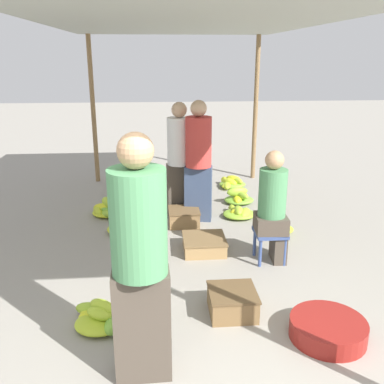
{
  "coord_description": "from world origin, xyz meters",
  "views": [
    {
      "loc": [
        -0.33,
        -1.71,
        2.19
      ],
      "look_at": [
        0.0,
        2.36,
        0.89
      ],
      "focal_mm": 40.0,
      "sensor_mm": 36.0,
      "label": 1
    }
  ],
  "objects_px": {
    "banana_pile_left_0": "(106,210)",
    "crate_near": "(204,244)",
    "banana_pile_left_2": "(100,317)",
    "shopper_walking_far": "(198,160)",
    "vendor_foreground": "(140,259)",
    "vendor_seated": "(273,206)",
    "shopper_walking_mid": "(180,158)",
    "banana_pile_left_1": "(124,190)",
    "basin_black": "(328,329)",
    "crate_mid": "(232,302)",
    "crate_far": "(184,217)",
    "banana_pile_right_0": "(231,183)",
    "banana_pile_right_2": "(239,213)",
    "banana_pile_right_1": "(239,197)",
    "stool": "(270,236)",
    "banana_pile_right_3": "(277,227)",
    "banana_pile_left_3": "(130,227)"
  },
  "relations": [
    {
      "from": "basin_black",
      "to": "banana_pile_left_0",
      "type": "relative_size",
      "value": 1.2
    },
    {
      "from": "banana_pile_left_1",
      "to": "shopper_walking_far",
      "type": "bearing_deg",
      "value": -48.36
    },
    {
      "from": "vendor_seated",
      "to": "banana_pile_left_1",
      "type": "height_order",
      "value": "vendor_seated"
    },
    {
      "from": "banana_pile_right_0",
      "to": "crate_near",
      "type": "distance_m",
      "value": 2.62
    },
    {
      "from": "vendor_foreground",
      "to": "banana_pile_left_1",
      "type": "distance_m",
      "value": 4.38
    },
    {
      "from": "banana_pile_right_2",
      "to": "crate_mid",
      "type": "bearing_deg",
      "value": -102.21
    },
    {
      "from": "stool",
      "to": "vendor_seated",
      "type": "bearing_deg",
      "value": 3.2
    },
    {
      "from": "banana_pile_right_3",
      "to": "shopper_walking_mid",
      "type": "height_order",
      "value": "shopper_walking_mid"
    },
    {
      "from": "vendor_seated",
      "to": "banana_pile_right_0",
      "type": "height_order",
      "value": "vendor_seated"
    },
    {
      "from": "banana_pile_right_3",
      "to": "crate_far",
      "type": "xyz_separation_m",
      "value": [
        -1.18,
        0.38,
        0.03
      ]
    },
    {
      "from": "crate_far",
      "to": "vendor_seated",
      "type": "bearing_deg",
      "value": -51.89
    },
    {
      "from": "crate_mid",
      "to": "crate_far",
      "type": "xyz_separation_m",
      "value": [
        -0.29,
        2.13,
        -0.0
      ]
    },
    {
      "from": "banana_pile_right_3",
      "to": "shopper_walking_far",
      "type": "xyz_separation_m",
      "value": [
        -0.98,
        0.57,
        0.78
      ]
    },
    {
      "from": "vendor_seated",
      "to": "crate_far",
      "type": "relative_size",
      "value": 3.02
    },
    {
      "from": "banana_pile_right_2",
      "to": "basin_black",
      "type": "bearing_deg",
      "value": -85.75
    },
    {
      "from": "banana_pile_left_2",
      "to": "banana_pile_left_0",
      "type": "bearing_deg",
      "value": 95.24
    },
    {
      "from": "vendor_foreground",
      "to": "banana_pile_left_2",
      "type": "bearing_deg",
      "value": 122.2
    },
    {
      "from": "banana_pile_right_0",
      "to": "banana_pile_right_2",
      "type": "bearing_deg",
      "value": -94.83
    },
    {
      "from": "banana_pile_left_1",
      "to": "banana_pile_right_2",
      "type": "height_order",
      "value": "banana_pile_right_2"
    },
    {
      "from": "basin_black",
      "to": "banana_pile_left_3",
      "type": "height_order",
      "value": "banana_pile_left_3"
    },
    {
      "from": "banana_pile_right_2",
      "to": "vendor_seated",
      "type": "bearing_deg",
      "value": -85.95
    },
    {
      "from": "crate_far",
      "to": "banana_pile_right_1",
      "type": "bearing_deg",
      "value": 42.21
    },
    {
      "from": "basin_black",
      "to": "banana_pile_right_1",
      "type": "height_order",
      "value": "banana_pile_right_1"
    },
    {
      "from": "banana_pile_left_2",
      "to": "crate_far",
      "type": "distance_m",
      "value": 2.38
    },
    {
      "from": "banana_pile_left_0",
      "to": "crate_far",
      "type": "distance_m",
      "value": 1.18
    },
    {
      "from": "stool",
      "to": "vendor_seated",
      "type": "distance_m",
      "value": 0.35
    },
    {
      "from": "banana_pile_left_3",
      "to": "banana_pile_right_3",
      "type": "xyz_separation_m",
      "value": [
        1.9,
        -0.2,
        0.01
      ]
    },
    {
      "from": "banana_pile_right_0",
      "to": "crate_mid",
      "type": "bearing_deg",
      "value": -99.42
    },
    {
      "from": "banana_pile_left_0",
      "to": "shopper_walking_mid",
      "type": "distance_m",
      "value": 1.3
    },
    {
      "from": "vendor_foreground",
      "to": "banana_pile_right_0",
      "type": "distance_m",
      "value": 4.79
    },
    {
      "from": "banana_pile_right_3",
      "to": "shopper_walking_mid",
      "type": "relative_size",
      "value": 0.3
    },
    {
      "from": "shopper_walking_far",
      "to": "crate_far",
      "type": "bearing_deg",
      "value": -138.27
    },
    {
      "from": "basin_black",
      "to": "banana_pile_left_0",
      "type": "height_order",
      "value": "banana_pile_left_0"
    },
    {
      "from": "stool",
      "to": "basin_black",
      "type": "bearing_deg",
      "value": -84.87
    },
    {
      "from": "banana_pile_right_1",
      "to": "banana_pile_right_3",
      "type": "height_order",
      "value": "banana_pile_right_1"
    },
    {
      "from": "banana_pile_left_2",
      "to": "shopper_walking_far",
      "type": "bearing_deg",
      "value": 66.16
    },
    {
      "from": "banana_pile_left_3",
      "to": "vendor_seated",
      "type": "bearing_deg",
      "value": -30.77
    },
    {
      "from": "vendor_foreground",
      "to": "banana_pile_right_1",
      "type": "distance_m",
      "value": 4.0
    },
    {
      "from": "stool",
      "to": "crate_far",
      "type": "bearing_deg",
      "value": 127.56
    },
    {
      "from": "vendor_seated",
      "to": "banana_pile_right_3",
      "type": "bearing_deg",
      "value": 69.15
    },
    {
      "from": "vendor_foreground",
      "to": "banana_pile_left_3",
      "type": "xyz_separation_m",
      "value": [
        -0.25,
        2.65,
        -0.85
      ]
    },
    {
      "from": "banana_pile_right_0",
      "to": "banana_pile_left_2",
      "type": "bearing_deg",
      "value": -114.53
    },
    {
      "from": "stool",
      "to": "crate_mid",
      "type": "relative_size",
      "value": 0.85
    },
    {
      "from": "vendor_seated",
      "to": "banana_pile_left_0",
      "type": "xyz_separation_m",
      "value": [
        -1.99,
        1.56,
        -0.56
      ]
    },
    {
      "from": "vendor_foreground",
      "to": "vendor_seated",
      "type": "bearing_deg",
      "value": 51.13
    },
    {
      "from": "banana_pile_left_0",
      "to": "crate_near",
      "type": "bearing_deg",
      "value": -44.65
    },
    {
      "from": "basin_black",
      "to": "crate_mid",
      "type": "relative_size",
      "value": 1.47
    },
    {
      "from": "vendor_foreground",
      "to": "crate_near",
      "type": "relative_size",
      "value": 3.56
    },
    {
      "from": "vendor_seated",
      "to": "shopper_walking_far",
      "type": "distance_m",
      "value": 1.51
    },
    {
      "from": "banana_pile_left_1",
      "to": "shopper_walking_far",
      "type": "distance_m",
      "value": 1.86
    }
  ]
}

